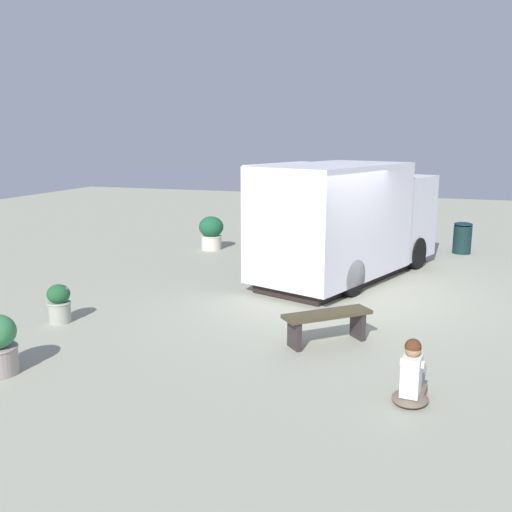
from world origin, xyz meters
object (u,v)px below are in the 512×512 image
Objects in this scene: planter_flowering_side at (59,303)px; plaza_bench at (327,321)px; food_truck at (348,223)px; trash_bin at (462,238)px; person_customer at (412,378)px; planter_flowering_near at (211,232)px.

plaza_bench is (0.49, -4.64, 0.02)m from planter_flowering_side.
food_truck reaches higher than trash_bin.
person_customer is 0.62× the size of plaza_bench.
person_customer reaches higher than planter_flowering_side.
food_truck is at bearing 17.13° from person_customer.
person_customer is at bearing -139.84° from plaza_bench.
planter_flowering_side is 0.79× the size of trash_bin.
planter_flowering_near is at bearing 0.61° from planter_flowering_side.
food_truck is 4.56m from plaza_bench.
planter_flowering_side is 4.66m from plaza_bench.
trash_bin is at bearing -34.69° from food_truck.
food_truck reaches higher than person_customer.
plaza_bench is (-6.38, -4.71, -0.14)m from planter_flowering_near.
trash_bin reaches higher than person_customer.
trash_bin is (1.74, -6.77, -0.07)m from planter_flowering_near.
person_customer is at bearing -100.94° from planter_flowering_side.
planter_flowering_near is (8.04, 6.11, 0.20)m from person_customer.
person_customer is 6.15m from planter_flowering_side.
plaza_bench is 8.38m from trash_bin.
trash_bin is (8.12, -2.07, 0.07)m from plaza_bench.
trash_bin reaches higher than planter_flowering_side.
planter_flowering_side reaches higher than plaza_bench.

